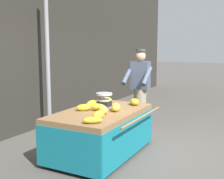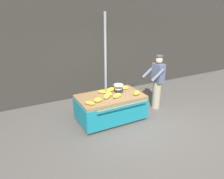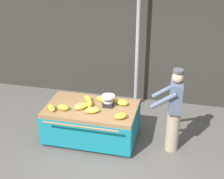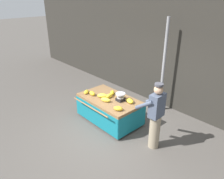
{
  "view_description": "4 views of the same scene",
  "coord_description": "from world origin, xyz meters",
  "views": [
    {
      "loc": [
        -4.5,
        -1.62,
        1.74
      ],
      "look_at": [
        -0.09,
        0.69,
        1.01
      ],
      "focal_mm": 45.95,
      "sensor_mm": 36.0,
      "label": 1
    },
    {
      "loc": [
        -3.01,
        -4.06,
        2.93
      ],
      "look_at": [
        -0.51,
        0.68,
        0.89
      ],
      "focal_mm": 32.85,
      "sensor_mm": 36.0,
      "label": 2
    },
    {
      "loc": [
        1.15,
        -4.81,
        3.92
      ],
      "look_at": [
        -0.18,
        0.78,
        1.11
      ],
      "focal_mm": 51.99,
      "sensor_mm": 36.0,
      "label": 3
    },
    {
      "loc": [
        3.57,
        -3.08,
        3.56
      ],
      "look_at": [
        -0.34,
        0.52,
        1.13
      ],
      "focal_mm": 34.56,
      "sensor_mm": 36.0,
      "label": 4
    }
  ],
  "objects": [
    {
      "name": "banana_bunch_4",
      "position": [
        -1.31,
        0.35,
        0.78
      ],
      "size": [
        0.27,
        0.29,
        0.09
      ],
      "primitive_type": "ellipsoid",
      "rotation": [
        0.0,
        0.0,
        0.67
      ],
      "color": "gold",
      "rests_on": "banana_cart"
    },
    {
      "name": "banana_bunch_0",
      "position": [
        0.09,
        0.34,
        0.79
      ],
      "size": [
        0.29,
        0.26,
        0.12
      ],
      "primitive_type": "ellipsoid",
      "rotation": [
        0.0,
        0.0,
        2.14
      ],
      "color": "gold",
      "rests_on": "banana_cart"
    },
    {
      "name": "banana_bunch_6",
      "position": [
        -0.0,
        0.88,
        0.79
      ],
      "size": [
        0.32,
        0.25,
        0.11
      ],
      "primitive_type": "ellipsoid",
      "rotation": [
        0.0,
        0.0,
        1.23
      ],
      "color": "yellow",
      "rests_on": "banana_cart"
    },
    {
      "name": "vendor_person",
      "position": [
        1.05,
        0.63,
        0.87
      ],
      "size": [
        0.59,
        0.53,
        1.71
      ],
      "color": "gray",
      "rests_on": "ground"
    },
    {
      "name": "banana_bunch_5",
      "position": [
        -0.62,
        0.66,
        0.8
      ],
      "size": [
        0.15,
        0.26,
        0.12
      ],
      "primitive_type": "ellipsoid",
      "rotation": [
        0.0,
        0.0,
        0.17
      ],
      "color": "yellow",
      "rests_on": "banana_cart"
    },
    {
      "name": "weighing_scale",
      "position": [
        -0.26,
        0.76,
        0.85
      ],
      "size": [
        0.28,
        0.28,
        0.23
      ],
      "color": "black",
      "rests_on": "banana_cart"
    },
    {
      "name": "street_pole",
      "position": [
        0.07,
        2.26,
        1.47
      ],
      "size": [
        0.09,
        0.09,
        2.94
      ],
      "primitive_type": "cylinder",
      "color": "gray",
      "rests_on": "ground"
    },
    {
      "name": "banana_bunch_8",
      "position": [
        -0.72,
        0.88,
        0.79
      ],
      "size": [
        0.24,
        0.25,
        0.11
      ],
      "primitive_type": "ellipsoid",
      "rotation": [
        0.0,
        0.0,
        0.71
      ],
      "color": "gold",
      "rests_on": "banana_cart"
    },
    {
      "name": "banana_bunch_1",
      "position": [
        -0.49,
        0.41,
        0.8
      ],
      "size": [
        0.31,
        0.23,
        0.12
      ],
      "primitive_type": "ellipsoid",
      "rotation": [
        0.0,
        0.0,
        1.95
      ],
      "color": "yellow",
      "rests_on": "banana_cart"
    },
    {
      "name": "banana_bunch_7",
      "position": [
        -1.08,
        0.39,
        0.8
      ],
      "size": [
        0.25,
        0.16,
        0.12
      ],
      "primitive_type": "ellipsoid",
      "rotation": [
        0.0,
        0.0,
        1.44
      ],
      "color": "gold",
      "rests_on": "banana_cart"
    },
    {
      "name": "banana_bunch_3",
      "position": [
        -0.75,
        0.51,
        0.8
      ],
      "size": [
        0.32,
        0.31,
        0.13
      ],
      "primitive_type": "ellipsoid",
      "rotation": [
        0.0,
        0.0,
        2.32
      ],
      "color": "yellow",
      "rests_on": "banana_cart"
    },
    {
      "name": "back_wall",
      "position": [
        0.0,
        2.75,
        1.98
      ],
      "size": [
        16.0,
        0.24,
        3.95
      ],
      "primitive_type": "cube",
      "color": "#2D2B26",
      "rests_on": "ground"
    },
    {
      "name": "ground_plane",
      "position": [
        0.0,
        0.0,
        0.0
      ],
      "size": [
        60.0,
        60.0,
        0.0
      ],
      "primitive_type": "plane",
      "color": "#514C47"
    },
    {
      "name": "banana_cart",
      "position": [
        -0.58,
        0.64,
        0.54
      ],
      "size": [
        1.86,
        1.28,
        0.74
      ],
      "color": "olive",
      "rests_on": "ground"
    },
    {
      "name": "banana_bunch_2",
      "position": [
        -0.4,
        0.91,
        0.79
      ],
      "size": [
        0.28,
        0.14,
        0.12
      ],
      "primitive_type": "ellipsoid",
      "rotation": [
        0.0,
        0.0,
        1.52
      ],
      "color": "yellow",
      "rests_on": "banana_cart"
    }
  ]
}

